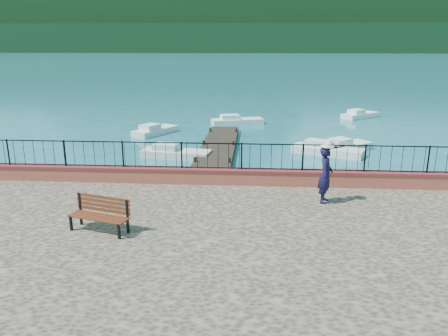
# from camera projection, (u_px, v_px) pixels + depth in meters

# --- Properties ---
(ground) EXTENTS (2000.00, 2000.00, 0.00)m
(ground) POSITION_uv_depth(u_px,v_px,m) (247.00, 262.00, 12.90)
(ground) COLOR #19596B
(ground) RESTS_ON ground
(parapet) EXTENTS (28.00, 0.46, 0.58)m
(parapet) POSITION_uv_depth(u_px,v_px,m) (250.00, 177.00, 16.03)
(parapet) COLOR #A34E3B
(parapet) RESTS_ON promenade
(railing) EXTENTS (27.00, 0.05, 0.95)m
(railing) POSITION_uv_depth(u_px,v_px,m) (250.00, 157.00, 15.82)
(railing) COLOR black
(railing) RESTS_ON parapet
(dock) EXTENTS (2.00, 16.00, 0.30)m
(dock) POSITION_uv_depth(u_px,v_px,m) (216.00, 155.00, 24.50)
(dock) COLOR #2D231C
(dock) RESTS_ON ground
(far_forest) EXTENTS (900.00, 60.00, 18.00)m
(far_forest) POSITION_uv_depth(u_px,v_px,m) (256.00, 39.00, 298.04)
(far_forest) COLOR black
(far_forest) RESTS_ON ground
(foothills) EXTENTS (900.00, 120.00, 44.00)m
(foothills) POSITION_uv_depth(u_px,v_px,m) (256.00, 23.00, 351.97)
(foothills) COLOR black
(foothills) RESTS_ON ground
(companion_hill) EXTENTS (448.00, 384.00, 180.00)m
(companion_hill) POSITION_uv_depth(u_px,v_px,m) (435.00, 48.00, 535.04)
(companion_hill) COLOR #142D23
(companion_hill) RESTS_ON ground
(park_bench) EXTENTS (1.81, 1.04, 0.96)m
(park_bench) POSITION_uv_depth(u_px,v_px,m) (100.00, 221.00, 12.05)
(park_bench) COLOR black
(park_bench) RESTS_ON promenade
(person) EXTENTS (0.61, 0.77, 1.87)m
(person) POSITION_uv_depth(u_px,v_px,m) (326.00, 175.00, 14.07)
(person) COLOR black
(person) RESTS_ON promenade
(hat) EXTENTS (0.44, 0.44, 0.12)m
(hat) POSITION_uv_depth(u_px,v_px,m) (328.00, 145.00, 13.80)
(hat) COLOR white
(hat) RESTS_ON person
(boat_0) EXTENTS (4.01, 1.86, 0.80)m
(boat_0) POSITION_uv_depth(u_px,v_px,m) (176.00, 151.00, 24.51)
(boat_0) COLOR silver
(boat_0) RESTS_ON ground
(boat_1) EXTENTS (4.21, 2.84, 0.80)m
(boat_1) POSITION_uv_depth(u_px,v_px,m) (328.00, 148.00, 25.22)
(boat_1) COLOR silver
(boat_1) RESTS_ON ground
(boat_2) EXTENTS (3.44, 2.90, 0.80)m
(boat_2) POSITION_uv_depth(u_px,v_px,m) (346.00, 144.00, 26.18)
(boat_2) COLOR white
(boat_2) RESTS_ON ground
(boat_3) EXTENTS (2.91, 3.74, 0.80)m
(boat_3) POSITION_uv_depth(u_px,v_px,m) (155.00, 128.00, 30.85)
(boat_3) COLOR silver
(boat_3) RESTS_ON ground
(boat_4) EXTENTS (4.26, 2.41, 0.80)m
(boat_4) POSITION_uv_depth(u_px,v_px,m) (237.00, 119.00, 34.64)
(boat_4) COLOR white
(boat_4) RESTS_ON ground
(boat_5) EXTENTS (3.60, 3.24, 0.80)m
(boat_5) POSITION_uv_depth(u_px,v_px,m) (360.00, 113.00, 37.53)
(boat_5) COLOR white
(boat_5) RESTS_ON ground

